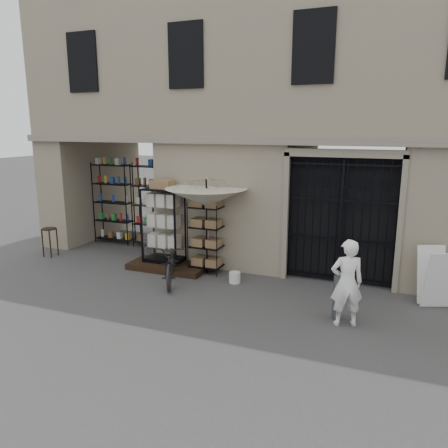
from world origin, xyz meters
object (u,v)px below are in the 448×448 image
at_px(display_cabinet, 164,229).
at_px(wire_rack, 207,239).
at_px(easel_sign, 435,278).
at_px(steel_bollard, 337,297).
at_px(white_bucket, 235,277).
at_px(bicycle, 172,282).
at_px(market_umbrella, 206,192).
at_px(wooden_stool, 50,241).
at_px(shopkeeper, 344,324).

bearing_deg(display_cabinet, wire_rack, 20.75).
distance_m(display_cabinet, easel_sign, 6.34).
bearing_deg(steel_bollard, white_bucket, 155.48).
bearing_deg(steel_bollard, bicycle, 170.74).
relative_size(steel_bollard, easel_sign, 0.74).
distance_m(market_umbrella, white_bucket, 2.13).
distance_m(display_cabinet, white_bucket, 2.33).
bearing_deg(steel_bollard, display_cabinet, 161.07).
xyz_separation_m(wire_rack, white_bucket, (0.92, -0.48, -0.73)).
height_order(display_cabinet, wooden_stool, display_cabinet).
relative_size(display_cabinet, wire_rack, 1.17).
relative_size(display_cabinet, bicycle, 1.12).
height_order(white_bucket, easel_sign, easel_sign).
bearing_deg(display_cabinet, steel_bollard, 0.29).
bearing_deg(easel_sign, bicycle, 166.27).
bearing_deg(bicycle, display_cabinet, 103.85).
bearing_deg(steel_bollard, shopkeeper, -47.06).
relative_size(market_umbrella, shopkeeper, 1.74).
distance_m(wooden_stool, easel_sign, 9.77).
height_order(wire_rack, bicycle, wire_rack).
bearing_deg(display_cabinet, shopkeeper, -1.09).
bearing_deg(display_cabinet, wooden_stool, -154.96).
xyz_separation_m(display_cabinet, market_umbrella, (1.24, -0.07, 1.03)).
bearing_deg(easel_sign, display_cabinet, 156.90).
distance_m(wire_rack, steel_bollard, 3.78).
height_order(display_cabinet, white_bucket, display_cabinet).
relative_size(display_cabinet, easel_sign, 1.74).
bearing_deg(white_bucket, easel_sign, 2.93).
bearing_deg(shopkeeper, steel_bollard, -69.76).
xyz_separation_m(display_cabinet, bicycle, (0.73, -0.94, -1.00)).
distance_m(bicycle, easel_sign, 5.66).
bearing_deg(wooden_stool, bicycle, -8.07).
height_order(white_bucket, wooden_stool, wooden_stool).
bearing_deg(bicycle, easel_sign, -16.71).
height_order(white_bucket, bicycle, bicycle).
distance_m(market_umbrella, bicycle, 2.27).
bearing_deg(white_bucket, bicycle, -160.11).
height_order(display_cabinet, steel_bollard, display_cabinet).
bearing_deg(wire_rack, white_bucket, -47.73).
distance_m(display_cabinet, steel_bollard, 4.88).
bearing_deg(display_cabinet, white_bucket, 7.33).
relative_size(bicycle, steel_bollard, 2.10).
distance_m(wire_rack, bicycle, 1.38).
xyz_separation_m(market_umbrella, white_bucket, (0.87, -0.38, -1.90)).
xyz_separation_m(white_bucket, bicycle, (-1.38, -0.50, -0.13)).
height_order(wire_rack, wooden_stool, wire_rack).
bearing_deg(easel_sign, market_umbrella, 157.13).
bearing_deg(steel_bollard, wooden_stool, 171.36).
relative_size(white_bucket, steel_bollard, 0.30).
height_order(display_cabinet, market_umbrella, market_umbrella).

